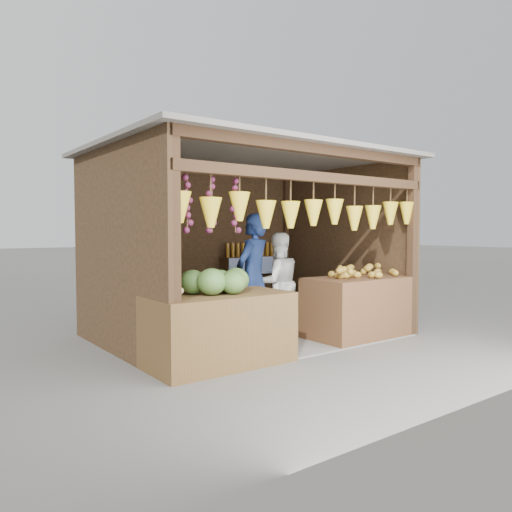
# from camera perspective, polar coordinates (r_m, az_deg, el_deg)

# --- Properties ---
(ground) EXTENTS (80.00, 80.00, 0.00)m
(ground) POSITION_cam_1_polar(r_m,az_deg,el_deg) (7.46, -0.97, -9.01)
(ground) COLOR #514F49
(ground) RESTS_ON ground
(stall_structure) EXTENTS (4.30, 3.30, 2.66)m
(stall_structure) POSITION_cam_1_polar(r_m,az_deg,el_deg) (7.25, -1.00, 3.89)
(stall_structure) COLOR slate
(stall_structure) RESTS_ON ground
(back_shelf) EXTENTS (1.25, 0.32, 1.32)m
(back_shelf) POSITION_cam_1_polar(r_m,az_deg,el_deg) (8.98, -0.30, -1.34)
(back_shelf) COLOR #382314
(back_shelf) RESTS_ON ground
(counter_left) EXTENTS (1.66, 0.85, 0.82)m
(counter_left) POSITION_cam_1_polar(r_m,az_deg,el_deg) (5.80, -4.21, -8.36)
(counter_left) COLOR #4D3419
(counter_left) RESTS_ON ground
(counter_right) EXTENTS (1.55, 0.85, 0.87)m
(counter_right) POSITION_cam_1_polar(r_m,az_deg,el_deg) (7.40, 11.61, -5.75)
(counter_right) COLOR #50311A
(counter_right) RESTS_ON ground
(stool) EXTENTS (0.30, 0.30, 0.28)m
(stool) POSITION_cam_1_polar(r_m,az_deg,el_deg) (6.68, -12.55, -9.27)
(stool) COLOR black
(stool) RESTS_ON ground
(man_standing) EXTENTS (0.77, 0.66, 1.78)m
(man_standing) POSITION_cam_1_polar(r_m,az_deg,el_deg) (6.86, -0.36, -2.53)
(man_standing) COLOR #15244F
(man_standing) RESTS_ON ground
(woman_standing) EXTENTS (0.85, 0.74, 1.51)m
(woman_standing) POSITION_cam_1_polar(r_m,az_deg,el_deg) (7.53, 2.48, -3.08)
(woman_standing) COLOR white
(woman_standing) RESTS_ON ground
(vendor_seated) EXTENTS (0.53, 0.39, 0.99)m
(vendor_seated) POSITION_cam_1_polar(r_m,az_deg,el_deg) (6.57, -12.61, -3.85)
(vendor_seated) COLOR brown
(vendor_seated) RESTS_ON stool
(melon_pile) EXTENTS (1.00, 0.50, 0.32)m
(melon_pile) POSITION_cam_1_polar(r_m,az_deg,el_deg) (5.73, -4.45, -2.73)
(melon_pile) COLOR #144813
(melon_pile) RESTS_ON counter_left
(tanfruit_pile) EXTENTS (0.34, 0.40, 0.13)m
(tanfruit_pile) POSITION_cam_1_polar(r_m,az_deg,el_deg) (5.37, -9.74, -4.18)
(tanfruit_pile) COLOR #9C8548
(tanfruit_pile) RESTS_ON counter_left
(mango_pile) EXTENTS (1.40, 0.64, 0.22)m
(mango_pile) POSITION_cam_1_polar(r_m,az_deg,el_deg) (7.38, 12.43, -1.51)
(mango_pile) COLOR #BD5F19
(mango_pile) RESTS_ON counter_right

